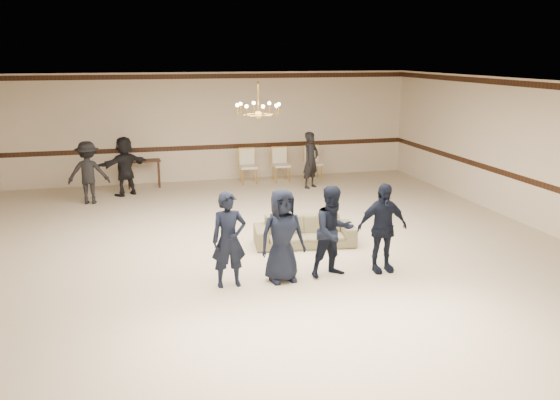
{
  "coord_description": "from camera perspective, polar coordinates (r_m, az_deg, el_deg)",
  "views": [
    {
      "loc": [
        -2.56,
        -10.52,
        3.75
      ],
      "look_at": [
        0.05,
        -0.5,
        1.17
      ],
      "focal_mm": 38.01,
      "sensor_mm": 36.0,
      "label": 1
    }
  ],
  "objects": [
    {
      "name": "adult_right",
      "position": [
        16.79,
        2.99,
        3.86
      ],
      "size": [
        0.7,
        0.65,
        1.6
      ],
      "primitive_type": "imported",
      "rotation": [
        0.0,
        0.0,
        0.62
      ],
      "color": "black",
      "rests_on": "floor"
    },
    {
      "name": "adult_left",
      "position": [
        15.76,
        -17.97,
        2.52
      ],
      "size": [
        1.07,
        0.67,
        1.6
      ],
      "primitive_type": "imported",
      "rotation": [
        0.0,
        0.0,
        3.07
      ],
      "color": "black",
      "rests_on": "floor"
    },
    {
      "name": "boy_b",
      "position": [
        9.87,
        0.22,
        -3.45
      ],
      "size": [
        0.83,
        0.59,
        1.58
      ],
      "primitive_type": "imported",
      "rotation": [
        0.0,
        0.0,
        0.11
      ],
      "color": "black",
      "rests_on": "floor"
    },
    {
      "name": "room",
      "position": [
        11.04,
        -0.93,
        2.77
      ],
      "size": [
        12.01,
        14.01,
        3.21
      ],
      "color": "beige",
      "rests_on": "ground"
    },
    {
      "name": "boy_a",
      "position": [
        9.69,
        -4.94,
        -3.84
      ],
      "size": [
        0.59,
        0.4,
        1.58
      ],
      "primitive_type": "imported",
      "rotation": [
        0.0,
        0.0,
        0.04
      ],
      "color": "black",
      "rests_on": "floor"
    },
    {
      "name": "settee",
      "position": [
        11.82,
        2.37,
        -3.03
      ],
      "size": [
        2.06,
        1.01,
        0.58
      ],
      "primitive_type": "imported",
      "rotation": [
        0.0,
        0.0,
        -0.12
      ],
      "color": "brown",
      "rests_on": "floor"
    },
    {
      "name": "adult_mid",
      "position": [
        16.42,
        -14.71,
        3.18
      ],
      "size": [
        1.51,
        1.17,
        1.6
      ],
      "primitive_type": "imported",
      "rotation": [
        0.0,
        0.0,
        3.69
      ],
      "color": "black",
      "rests_on": "floor"
    },
    {
      "name": "banquet_chair_right",
      "position": [
        17.93,
        3.22,
        3.54
      ],
      "size": [
        0.53,
        0.53,
        1.0
      ],
      "primitive_type": null,
      "rotation": [
        0.0,
        0.0,
        0.09
      ],
      "color": "#F4E5CD",
      "rests_on": "floor"
    },
    {
      "name": "banquet_chair_left",
      "position": [
        17.43,
        -3.07,
        3.24
      ],
      "size": [
        0.51,
        0.51,
        1.0
      ],
      "primitive_type": null,
      "rotation": [
        0.0,
        0.0,
        -0.05
      ],
      "color": "#F4E5CD",
      "rests_on": "floor"
    },
    {
      "name": "boy_d",
      "position": [
        10.45,
        9.81,
        -2.65
      ],
      "size": [
        0.94,
        0.42,
        1.58
      ],
      "primitive_type": "imported",
      "rotation": [
        0.0,
        0.0,
        0.03
      ],
      "color": "black",
      "rests_on": "floor"
    },
    {
      "name": "chandelier",
      "position": [
        11.84,
        -2.12,
        9.75
      ],
      "size": [
        0.94,
        0.94,
        0.89
      ],
      "primitive_type": null,
      "color": "gold",
      "rests_on": "ceiling"
    },
    {
      "name": "banquet_chair_mid",
      "position": [
        17.65,
        0.12,
        3.4
      ],
      "size": [
        0.49,
        0.49,
        1.0
      ],
      "primitive_type": null,
      "rotation": [
        0.0,
        0.0,
        0.01
      ],
      "color": "#F4E5CD",
      "rests_on": "floor"
    },
    {
      "name": "console_table",
      "position": [
        17.31,
        -12.98,
        2.48
      ],
      "size": [
        0.97,
        0.47,
        0.8
      ],
      "primitive_type": "cube",
      "rotation": [
        0.0,
        0.0,
        0.07
      ],
      "color": "#341B11",
      "rests_on": "floor"
    },
    {
      "name": "chair_rail",
      "position": [
        17.91,
        -6.25,
        5.09
      ],
      "size": [
        12.0,
        0.02,
        0.14
      ],
      "primitive_type": "cube",
      "color": "black",
      "rests_on": "wall_back"
    },
    {
      "name": "crown_molding",
      "position": [
        17.71,
        -6.44,
        11.75
      ],
      "size": [
        12.0,
        0.02,
        0.14
      ],
      "primitive_type": "cube",
      "color": "black",
      "rests_on": "wall_back"
    },
    {
      "name": "boy_c",
      "position": [
        10.13,
        5.16,
        -3.05
      ],
      "size": [
        0.88,
        0.74,
        1.58
      ],
      "primitive_type": "imported",
      "rotation": [
        0.0,
        0.0,
        0.2
      ],
      "color": "black",
      "rests_on": "floor"
    }
  ]
}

